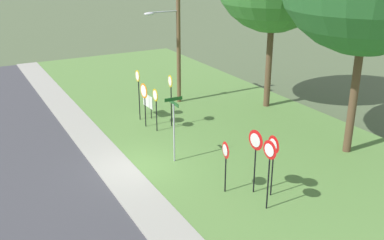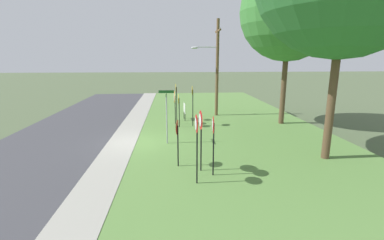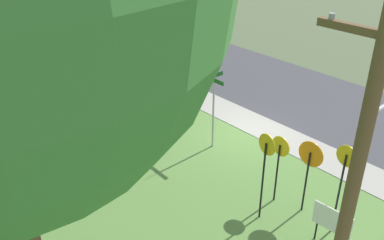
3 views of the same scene
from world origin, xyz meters
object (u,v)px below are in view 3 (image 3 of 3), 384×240
yield_sign_near_left (105,81)px  street_name_post (213,105)px  utility_pole (358,185)px  stop_sign_near_left (343,173)px  stop_sign_far_left (265,160)px  yield_sign_far_left (111,68)px  parked_sedan_distant (162,36)px  yield_sign_near_right (121,79)px  stop_sign_near_right (310,162)px  yield_sign_far_right (148,86)px  notice_board (332,222)px  stop_sign_far_center (279,156)px

yield_sign_near_left → street_name_post: bearing=-153.1°
utility_pole → stop_sign_near_left: bearing=-61.0°
stop_sign_near_left → stop_sign_far_left: (1.74, 1.08, 0.01)m
yield_sign_far_left → parked_sedan_distant: yield_sign_far_left is taller
yield_sign_near_left → yield_sign_near_right: (-0.50, -0.44, 0.11)m
stop_sign_near_right → yield_sign_far_left: (9.52, 0.64, 0.26)m
yield_sign_far_right → street_name_post: bearing=-162.0°
yield_sign_near_left → yield_sign_far_right: (-1.06, -1.38, -0.28)m
yield_sign_far_left → parked_sedan_distant: bearing=-53.2°
stop_sign_near_left → parked_sedan_distant: 18.02m
yield_sign_far_right → stop_sign_far_left: bearing=-180.0°
yield_sign_near_left → street_name_post: size_ratio=0.83×
stop_sign_near_right → yield_sign_near_right: bearing=4.0°
notice_board → stop_sign_far_center: bearing=-15.7°
stop_sign_far_center → yield_sign_near_left: 8.07m
stop_sign_far_left → yield_sign_far_left: stop_sign_far_left is taller
yield_sign_near_left → utility_pole: utility_pole is taller
stop_sign_near_right → notice_board: 1.78m
stop_sign_near_right → stop_sign_near_left: bearing=171.0°
yield_sign_far_right → notice_board: 9.19m
parked_sedan_distant → stop_sign_far_left: bearing=152.9°
street_name_post → notice_board: (-5.80, 1.26, -0.92)m
stop_sign_far_center → utility_pole: (-3.72, 3.06, 2.53)m
parked_sedan_distant → yield_sign_near_left: bearing=130.6°
notice_board → yield_sign_far_right: bearing=-7.9°
yield_sign_far_left → stop_sign_near_right: bearing=-178.8°
stop_sign_near_right → parked_sedan_distant: size_ratio=0.51×
yield_sign_near_left → yield_sign_near_right: size_ratio=0.95×
stop_sign_near_right → yield_sign_far_right: bearing=-2.4°
stop_sign_near_right → parked_sedan_distant: 16.94m
stop_sign_near_left → stop_sign_near_right: stop_sign_near_left is taller
stop_sign_far_left → yield_sign_near_left: bearing=8.3°
yield_sign_near_right → yield_sign_near_left: bearing=36.6°
utility_pole → parked_sedan_distant: size_ratio=1.64×
stop_sign_near_right → stop_sign_far_center: bearing=14.7°
yield_sign_near_left → yield_sign_near_right: bearing=-134.7°
stop_sign_near_left → stop_sign_far_left: size_ratio=1.00×
stop_sign_near_right → utility_pole: utility_pole is taller
stop_sign_near_left → stop_sign_far_center: stop_sign_near_left is taller
stop_sign_near_left → notice_board: bearing=114.1°
stop_sign_far_center → utility_pole: bearing=142.9°
notice_board → parked_sedan_distant: 18.45m
yield_sign_near_right → yield_sign_far_right: bearing=-125.6°
stop_sign_near_left → yield_sign_near_left: bearing=9.4°
yield_sign_near_right → utility_pole: utility_pole is taller
yield_sign_far_left → yield_sign_far_right: size_ratio=1.28×
yield_sign_near_left → stop_sign_far_center: bearing=-168.2°
yield_sign_near_left → parked_sedan_distant: (6.68, -8.04, -1.21)m
stop_sign_far_left → notice_board: size_ratio=2.23×
yield_sign_far_right → notice_board: size_ratio=1.67×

